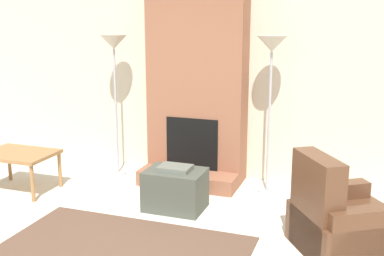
{
  "coord_description": "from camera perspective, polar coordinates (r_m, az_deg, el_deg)",
  "views": [
    {
      "loc": [
        1.94,
        -3.05,
        2.07
      ],
      "look_at": [
        0.0,
        2.4,
        0.7
      ],
      "focal_mm": 45.0,
      "sensor_mm": 36.0,
      "label": 1
    }
  ],
  "objects": [
    {
      "name": "armchair",
      "position": [
        4.53,
        17.11,
        -10.73
      ],
      "size": [
        1.11,
        1.1,
        0.91
      ],
      "rotation": [
        0.0,
        0.0,
        2.15
      ],
      "color": "brown",
      "rests_on": "ground_plane"
    },
    {
      "name": "floor_lamp_left",
      "position": [
        6.23,
        -9.24,
        8.96
      ],
      "size": [
        0.35,
        0.35,
        1.83
      ],
      "color": "#ADADB2",
      "rests_on": "ground_plane"
    },
    {
      "name": "wall_back",
      "position": [
        6.23,
        1.3,
        6.18
      ],
      "size": [
        8.22,
        0.06,
        2.6
      ],
      "primitive_type": "cube",
      "color": "beige",
      "rests_on": "ground_plane"
    },
    {
      "name": "ottoman",
      "position": [
        5.26,
        -2.0,
        -7.23
      ],
      "size": [
        0.63,
        0.46,
        0.49
      ],
      "color": "#474C42",
      "rests_on": "ground_plane"
    },
    {
      "name": "side_table",
      "position": [
        6.1,
        -19.84,
        -3.21
      ],
      "size": [
        0.84,
        0.6,
        0.47
      ],
      "color": "#9E7042",
      "rests_on": "ground_plane"
    },
    {
      "name": "floor_lamp_right",
      "position": [
        5.55,
        9.41,
        8.62
      ],
      "size": [
        0.35,
        0.35,
        1.84
      ],
      "color": "#ADADB2",
      "rests_on": "ground_plane"
    },
    {
      "name": "fireplace",
      "position": [
        6.0,
        0.55,
        5.17
      ],
      "size": [
        1.23,
        0.75,
        2.6
      ],
      "color": "#935B42",
      "rests_on": "ground_plane"
    },
    {
      "name": "area_rug",
      "position": [
        4.55,
        -7.92,
        -13.81
      ],
      "size": [
        2.23,
        1.19,
        0.01
      ],
      "primitive_type": "cube",
      "color": "brown",
      "rests_on": "ground_plane"
    }
  ]
}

